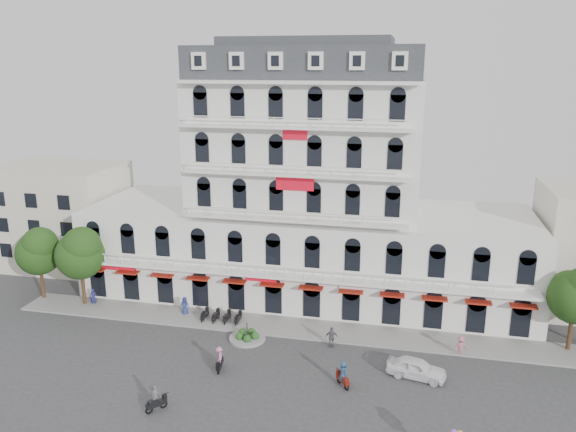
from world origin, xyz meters
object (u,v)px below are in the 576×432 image
(parked_car, at_px, (416,368))
(rider_center, at_px, (219,358))
(rider_east, at_px, (343,374))
(rider_west, at_px, (156,400))

(parked_car, bearing_deg, rider_center, 110.39)
(rider_east, distance_m, rider_center, 9.78)
(parked_car, height_order, rider_center, rider_center)
(parked_car, relative_size, rider_east, 2.18)
(rider_east, bearing_deg, parked_car, -102.71)
(rider_west, xyz_separation_m, rider_center, (2.55, 6.02, 0.20))
(parked_car, distance_m, rider_east, 5.95)
(rider_east, bearing_deg, rider_center, 51.12)
(parked_car, height_order, rider_east, rider_east)
(rider_center, bearing_deg, parked_car, 90.90)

